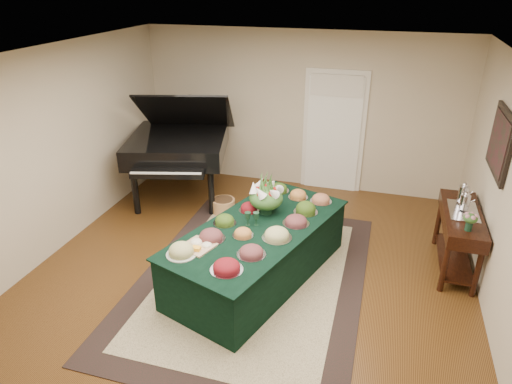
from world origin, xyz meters
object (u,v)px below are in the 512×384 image
(floral_centerpiece, at_px, (266,194))
(buffet_table, at_px, (258,252))
(grand_piano, at_px, (179,144))
(mahogany_sideboard, at_px, (460,225))

(floral_centerpiece, bearing_deg, buffet_table, -88.42)
(floral_centerpiece, distance_m, grand_piano, 2.41)
(mahogany_sideboard, bearing_deg, buffet_table, -159.20)
(buffet_table, xyz_separation_m, mahogany_sideboard, (2.38, 0.90, 0.27))
(buffet_table, relative_size, floral_centerpiece, 6.25)
(floral_centerpiece, bearing_deg, grand_piano, 141.90)
(grand_piano, bearing_deg, mahogany_sideboard, -12.65)
(floral_centerpiece, bearing_deg, mahogany_sideboard, 12.40)
(buffet_table, relative_size, mahogany_sideboard, 2.09)
(floral_centerpiece, relative_size, grand_piano, 0.21)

